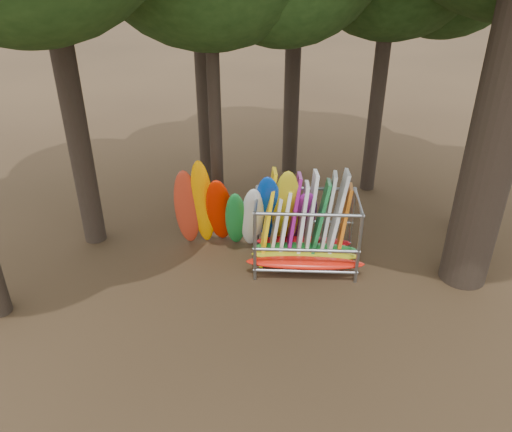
{
  "coord_description": "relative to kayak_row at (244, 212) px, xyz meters",
  "views": [
    {
      "loc": [
        -0.02,
        -10.24,
        7.87
      ],
      "look_at": [
        -0.56,
        1.5,
        1.4
      ],
      "focal_mm": 35.0,
      "sensor_mm": 36.0,
      "label": 1
    }
  ],
  "objects": [
    {
      "name": "storage_rack",
      "position": [
        1.68,
        -0.55,
        -0.35
      ],
      "size": [
        3.15,
        1.59,
        2.77
      ],
      "color": "gray",
      "rests_on": "ground"
    },
    {
      "name": "lake",
      "position": [
        0.9,
        58.13,
        -1.31
      ],
      "size": [
        160.0,
        160.0,
        0.0
      ],
      "primitive_type": "plane",
      "color": "gray",
      "rests_on": "ground"
    },
    {
      "name": "kayak_row",
      "position": [
        0.0,
        0.0,
        0.0
      ],
      "size": [
        4.1,
        1.99,
        3.16
      ],
      "color": "#B9311A",
      "rests_on": "ground"
    },
    {
      "name": "ground",
      "position": [
        0.9,
        -1.87,
        -1.31
      ],
      "size": [
        120.0,
        120.0,
        0.0
      ],
      "primitive_type": "plane",
      "color": "#47331E",
      "rests_on": "ground"
    }
  ]
}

